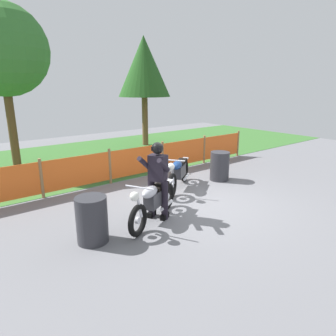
{
  "coord_description": "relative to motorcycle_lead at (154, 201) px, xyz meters",
  "views": [
    {
      "loc": [
        -4.9,
        -4.99,
        2.82
      ],
      "look_at": [
        -0.59,
        0.48,
        0.9
      ],
      "focal_mm": 32.04,
      "sensor_mm": 36.0,
      "label": 1
    }
  ],
  "objects": [
    {
      "name": "ground",
      "position": [
        1.48,
        0.16,
        -0.48
      ],
      "size": [
        24.0,
        24.0,
        0.02
      ],
      "primitive_type": "cube",
      "color": "slate"
    },
    {
      "name": "grass_verge",
      "position": [
        1.48,
        6.47,
        -0.47
      ],
      "size": [
        24.0,
        7.1,
        0.01
      ],
      "primitive_type": "cube",
      "color": "#386B2D",
      "rests_on": "ground"
    },
    {
      "name": "barrier_fence",
      "position": [
        1.48,
        2.92,
        0.07
      ],
      "size": [
        9.81,
        0.08,
        1.05
      ],
      "color": "olive",
      "rests_on": "ground"
    },
    {
      "name": "tree_leftmost",
      "position": [
        -1.23,
        6.68,
        3.45
      ],
      "size": [
        2.99,
        2.99,
        5.44
      ],
      "color": "brown",
      "rests_on": "ground"
    },
    {
      "name": "tree_near_left",
      "position": [
        4.7,
        7.26,
        3.17
      ],
      "size": [
        2.43,
        2.43,
        5.02
      ],
      "color": "brown",
      "rests_on": "ground"
    },
    {
      "name": "motorcycle_lead",
      "position": [
        0.0,
        0.0,
        0.0
      ],
      "size": [
        1.86,
        1.1,
        0.97
      ],
      "rotation": [
        0.0,
        0.0,
        -2.65
      ],
      "color": "black",
      "rests_on": "ground"
    },
    {
      "name": "motorcycle_trailing",
      "position": [
        1.76,
        1.27,
        0.01
      ],
      "size": [
        1.78,
        1.33,
        1.0
      ],
      "rotation": [
        0.0,
        0.0,
        -2.52
      ],
      "color": "black",
      "rests_on": "ground"
    },
    {
      "name": "rider_lead",
      "position": [
        0.2,
        0.11,
        0.48
      ],
      "size": [
        0.79,
        0.7,
        1.69
      ],
      "rotation": [
        0.0,
        0.0,
        -2.65
      ],
      "color": "black",
      "rests_on": "ground"
    },
    {
      "name": "oil_drum",
      "position": [
        3.31,
        1.15,
        -0.03
      ],
      "size": [
        0.58,
        0.58,
        0.88
      ],
      "primitive_type": "cylinder",
      "color": "#2D2D33",
      "rests_on": "ground"
    },
    {
      "name": "spare_drum",
      "position": [
        -1.39,
        0.01,
        -0.03
      ],
      "size": [
        0.58,
        0.58,
        0.88
      ],
      "primitive_type": "cylinder",
      "color": "#2D2D33",
      "rests_on": "ground"
    }
  ]
}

